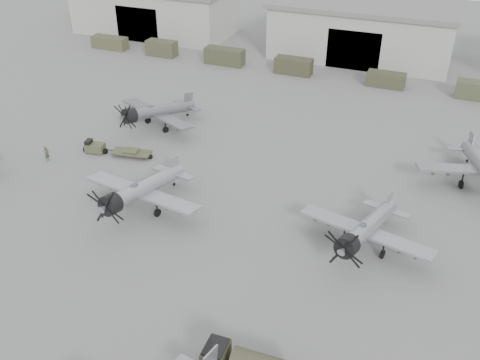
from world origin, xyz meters
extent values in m
plane|color=slate|center=(0.00, 0.00, 0.00)|extent=(220.00, 220.00, 0.00)
cube|color=#B5B5A9|center=(-38.00, 62.00, 4.00)|extent=(28.00, 14.00, 8.00)
cube|color=black|center=(-38.00, 55.20, 3.00)|extent=(8.12, 0.40, 6.00)
cube|color=#B5B5A9|center=(0.00, 62.00, 4.00)|extent=(28.00, 14.00, 8.00)
cube|color=slate|center=(0.00, 62.00, 8.35)|extent=(29.00, 14.80, 0.70)
cube|color=black|center=(0.00, 55.20, 3.00)|extent=(8.12, 0.40, 6.00)
cube|color=#49492F|center=(-40.49, 50.00, 1.01)|extent=(6.22, 2.20, 2.03)
cube|color=#3F422B|center=(-30.42, 50.00, 1.24)|extent=(4.98, 2.20, 2.48)
cube|color=#3C3F29|center=(-19.15, 50.00, 1.28)|extent=(6.28, 2.20, 2.57)
cube|color=#3A3926|center=(-7.80, 50.00, 1.21)|extent=(5.64, 2.20, 2.43)
cube|color=#3B3D28|center=(6.00, 50.00, 1.02)|extent=(5.38, 2.20, 2.04)
cube|color=#43482F|center=(18.36, 50.00, 1.19)|extent=(5.93, 2.20, 2.39)
cylinder|color=#A1A3A9|center=(-10.23, 10.64, 2.15)|extent=(2.99, 10.45, 3.05)
cylinder|color=black|center=(-10.91, 6.11, 2.88)|extent=(2.06, 1.80, 2.03)
cube|color=#A1A3A9|center=(-10.32, 10.06, 1.90)|extent=(12.38, 3.95, 0.55)
cube|color=#A1A3A9|center=(-9.54, 15.18, 2.30)|extent=(0.36, 1.62, 1.95)
ellipsoid|color=#3F4C54|center=(-10.46, 9.10, 3.03)|extent=(0.75, 1.24, 0.55)
cylinder|color=black|center=(-12.18, 10.15, 0.34)|extent=(0.39, 0.81, 0.78)
cylinder|color=black|center=(-8.51, 9.59, 0.34)|extent=(0.39, 0.81, 0.78)
cylinder|color=black|center=(-9.59, 14.89, 0.15)|extent=(0.16, 0.33, 0.31)
cylinder|color=#9D9FA5|center=(10.24, 12.48, 2.05)|extent=(3.61, 9.92, 2.90)
cylinder|color=black|center=(9.24, 8.23, 2.74)|extent=(2.06, 1.83, 1.93)
cube|color=#9D9FA5|center=(10.11, 11.94, 1.81)|extent=(11.78, 4.65, 0.52)
cube|color=#9D9FA5|center=(11.23, 16.74, 2.19)|extent=(0.46, 1.53, 1.86)
ellipsoid|color=#3F4C54|center=(9.90, 11.04, 2.89)|extent=(0.80, 1.21, 0.52)
cylinder|color=black|center=(8.35, 12.16, 0.33)|extent=(0.42, 0.78, 0.74)
cylinder|color=black|center=(11.79, 11.36, 0.33)|extent=(0.42, 0.78, 0.74)
cylinder|color=black|center=(11.17, 16.47, 0.14)|extent=(0.18, 0.32, 0.30)
cylinder|color=gray|center=(-17.51, 26.58, 2.07)|extent=(5.27, 9.69, 2.93)
cylinder|color=black|center=(-19.28, 22.54, 2.77)|extent=(2.23, 2.07, 1.95)
cube|color=gray|center=(-17.74, 26.07, 1.83)|extent=(11.58, 6.59, 0.53)
cube|color=gray|center=(-15.75, 30.63, 2.22)|extent=(0.73, 1.48, 1.87)
ellipsoid|color=#3F4C54|center=(-18.11, 25.21, 2.92)|extent=(0.97, 1.26, 0.53)
cylinder|color=black|center=(-19.45, 26.61, 0.33)|extent=(0.54, 0.79, 0.75)
cylinder|color=black|center=(-16.18, 25.18, 0.33)|extent=(0.54, 0.79, 0.75)
cylinder|color=black|center=(-15.86, 30.37, 0.14)|extent=(0.22, 0.32, 0.30)
cube|color=gray|center=(17.69, 31.33, 2.45)|extent=(0.59, 1.70, 2.07)
cylinder|color=black|center=(17.35, 25.29, 0.36)|extent=(0.51, 0.88, 0.83)
cylinder|color=black|center=(17.77, 31.03, 0.16)|extent=(0.21, 0.35, 0.33)
cube|color=#3C3A27|center=(3.59, -4.15, 1.37)|extent=(1.47, 2.07, 1.50)
cube|color=black|center=(3.59, -4.15, 2.16)|extent=(1.37, 1.80, 0.13)
cube|color=#464A30|center=(-21.05, 17.77, 0.63)|extent=(2.23, 1.58, 0.91)
cube|color=black|center=(-21.72, 17.66, 1.20)|extent=(0.73, 1.11, 0.57)
cylinder|color=black|center=(-21.05, 17.77, 0.29)|extent=(1.46, 0.86, 0.64)
cylinder|color=black|center=(-19.59, 18.02, 0.51)|extent=(1.37, 0.32, 0.09)
cube|color=#464A30|center=(-16.77, 18.49, 0.51)|extent=(4.54, 2.29, 0.21)
cylinder|color=black|center=(-16.77, 18.49, 0.23)|extent=(1.77, 0.78, 0.50)
cylinder|color=#464A30|center=(-16.77, 18.49, 0.74)|extent=(1.64, 0.62, 0.37)
imported|color=#42472E|center=(-24.80, 14.25, 0.86)|extent=(0.46, 0.66, 1.72)
camera|label=1|loc=(13.68, -25.08, 28.87)|focal=40.00mm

